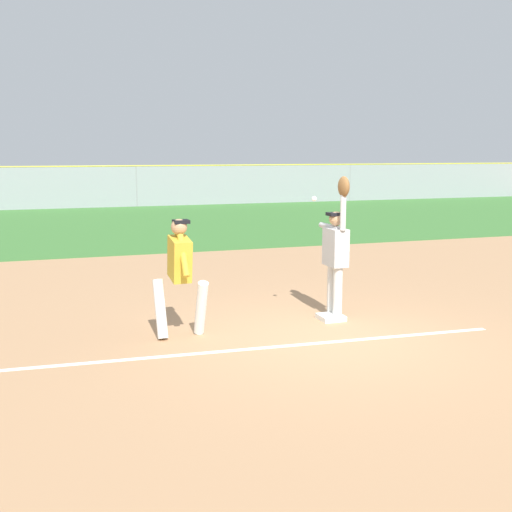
# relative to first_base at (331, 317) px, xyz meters

# --- Properties ---
(ground_plane) EXTENTS (70.12, 70.12, 0.00)m
(ground_plane) POSITION_rel_first_base_xyz_m (-0.46, -0.85, -0.04)
(ground_plane) COLOR tan
(outfield_grass) EXTENTS (45.46, 14.13, 0.01)m
(outfield_grass) POSITION_rel_first_base_xyz_m (-0.46, 14.23, -0.04)
(outfield_grass) COLOR #3D7533
(outfield_grass) RESTS_ON ground_plane
(chalk_foul_line) EXTENTS (11.99, 0.66, 0.01)m
(chalk_foul_line) POSITION_rel_first_base_xyz_m (-4.00, -0.90, -0.04)
(chalk_foul_line) COLOR white
(chalk_foul_line) RESTS_ON ground_plane
(first_base) EXTENTS (0.39, 0.39, 0.08)m
(first_base) POSITION_rel_first_base_xyz_m (0.00, 0.00, 0.00)
(first_base) COLOR white
(first_base) RESTS_ON ground_plane
(fielder) EXTENTS (0.28, 0.89, 2.28)m
(fielder) POSITION_rel_first_base_xyz_m (0.11, 0.10, 1.08)
(fielder) COLOR silver
(fielder) RESTS_ON ground_plane
(runner) EXTENTS (0.74, 0.84, 1.72)m
(runner) POSITION_rel_first_base_xyz_m (-2.45, -0.17, 0.96)
(runner) COLOR white
(runner) RESTS_ON ground_plane
(baseball) EXTENTS (0.07, 0.07, 0.07)m
(baseball) POSITION_rel_first_base_xyz_m (-0.35, -0.05, 1.90)
(baseball) COLOR white
(outfield_fence) EXTENTS (45.54, 0.08, 1.99)m
(outfield_fence) POSITION_rel_first_base_xyz_m (-0.46, 21.30, 0.95)
(outfield_fence) COLOR #93999E
(outfield_fence) RESTS_ON ground_plane
(parked_car_black) EXTENTS (4.55, 2.42, 1.25)m
(parked_car_black) POSITION_rel_first_base_xyz_m (-4.05, 24.55, 0.63)
(parked_car_black) COLOR black
(parked_car_black) RESTS_ON ground_plane
(parked_car_tan) EXTENTS (4.48, 2.28, 1.25)m
(parked_car_tan) POSITION_rel_first_base_xyz_m (0.29, 24.31, 0.63)
(parked_car_tan) COLOR tan
(parked_car_tan) RESTS_ON ground_plane
(parked_car_green) EXTENTS (4.41, 2.14, 1.25)m
(parked_car_green) POSITION_rel_first_base_xyz_m (5.59, 23.92, 0.63)
(parked_car_green) COLOR #1E6B33
(parked_car_green) RESTS_ON ground_plane
(parked_car_white) EXTENTS (4.46, 2.23, 1.25)m
(parked_car_white) POSITION_rel_first_base_xyz_m (9.92, 23.83, 0.63)
(parked_car_white) COLOR white
(parked_car_white) RESTS_ON ground_plane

